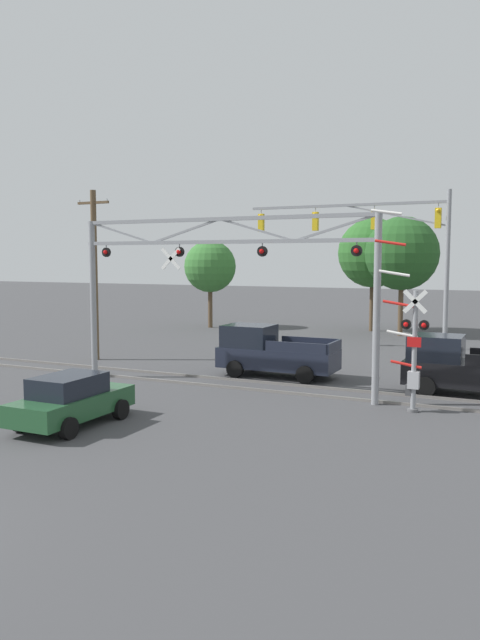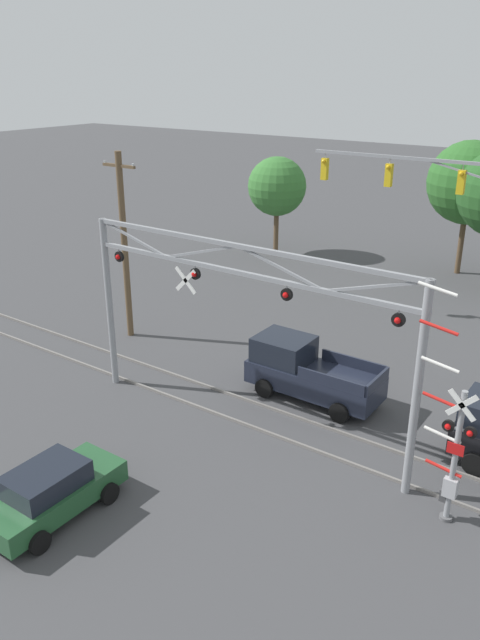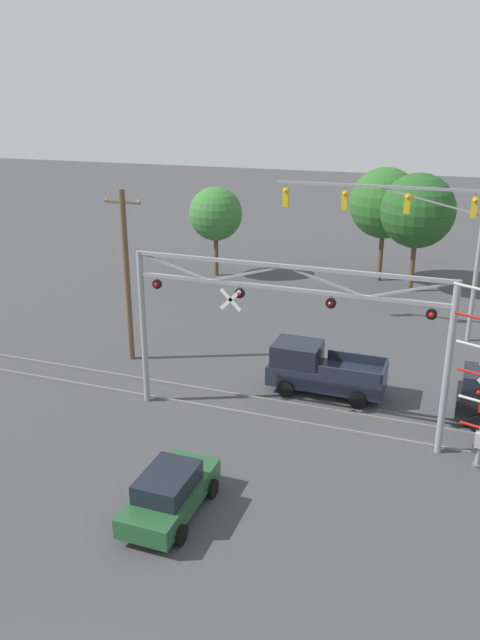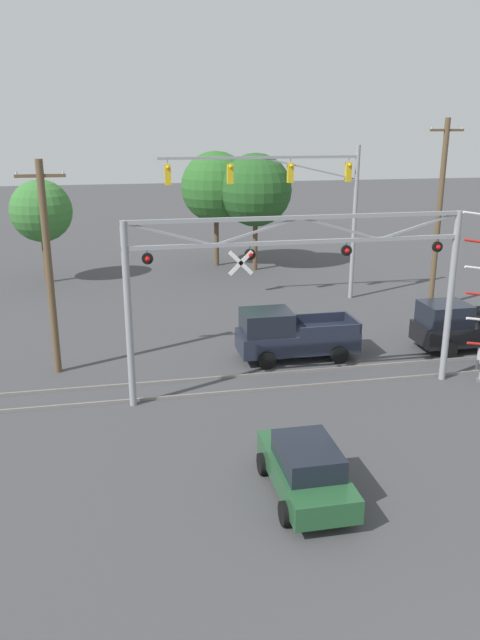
% 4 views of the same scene
% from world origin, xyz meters
% --- Properties ---
extents(rail_track_near, '(80.00, 0.08, 0.10)m').
position_xyz_m(rail_track_near, '(0.00, 15.11, 0.05)').
color(rail_track_near, gray).
rests_on(rail_track_near, ground_plane).
extents(rail_track_far, '(80.00, 0.08, 0.10)m').
position_xyz_m(rail_track_far, '(0.00, 16.55, 0.05)').
color(rail_track_far, gray).
rests_on(rail_track_far, ground_plane).
extents(crossing_gantry, '(12.09, 0.28, 6.50)m').
position_xyz_m(crossing_gantry, '(-0.01, 14.83, 4.43)').
color(crossing_gantry, gray).
rests_on(crossing_gantry, ground_plane).
extents(traffic_signal_span, '(10.76, 0.39, 8.40)m').
position_xyz_m(traffic_signal_span, '(3.91, 26.72, 5.90)').
color(traffic_signal_span, gray).
rests_on(traffic_signal_span, ground_plane).
extents(pickup_truck_lead, '(4.98, 2.16, 2.14)m').
position_xyz_m(pickup_truck_lead, '(0.71, 18.16, 1.02)').
color(pickup_truck_lead, '#1E2333').
rests_on(pickup_truck_lead, ground_plane).
extents(sedan_waiting, '(1.97, 4.00, 1.54)m').
position_xyz_m(sedan_waiting, '(-1.62, 8.29, 0.78)').
color(sedan_waiting, '#23512D').
rests_on(sedan_waiting, ground_plane).
extents(utility_pole_left, '(1.80, 0.28, 8.26)m').
position_xyz_m(utility_pole_left, '(-8.75, 18.55, 4.28)').
color(utility_pole_left, brown).
rests_on(utility_pole_left, ground_plane).
extents(background_tree_beyond_span, '(4.74, 4.74, 7.69)m').
position_xyz_m(background_tree_beyond_span, '(2.97, 34.76, 5.31)').
color(background_tree_beyond_span, brown).
rests_on(background_tree_beyond_span, ground_plane).
extents(background_tree_far_left_verge, '(3.74, 3.74, 6.30)m').
position_xyz_m(background_tree_far_left_verge, '(-10.51, 33.93, 4.42)').
color(background_tree_far_left_verge, brown).
rests_on(background_tree_far_left_verge, ground_plane).
extents(background_tree_far_right_verge, '(4.74, 4.74, 7.75)m').
position_xyz_m(background_tree_far_right_verge, '(0.66, 36.64, 5.37)').
color(background_tree_far_right_verge, brown).
rests_on(background_tree_far_right_verge, ground_plane).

